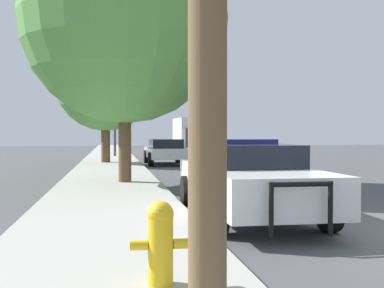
# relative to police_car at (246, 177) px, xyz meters

# --- Properties ---
(sidewalk_left) EXTENTS (3.00, 110.00, 0.13)m
(sidewalk_left) POSITION_rel_police_car_xyz_m (-2.60, -2.00, -0.68)
(sidewalk_left) COLOR #A3A099
(sidewalk_left) RESTS_ON ground_plane
(police_car) EXTENTS (2.10, 5.28, 1.47)m
(police_car) POSITION_rel_police_car_xyz_m (0.00, 0.00, 0.00)
(police_car) COLOR white
(police_car) RESTS_ON ground_plane
(fire_hydrant) EXTENTS (0.59, 0.26, 0.81)m
(fire_hydrant) POSITION_rel_police_car_xyz_m (-2.09, -4.30, -0.19)
(fire_hydrant) COLOR gold
(fire_hydrant) RESTS_ON sidewalk_left
(traffic_light) EXTENTS (3.84, 0.35, 5.02)m
(traffic_light) POSITION_rel_police_car_xyz_m (-0.79, 22.40, 2.95)
(traffic_light) COLOR #424247
(traffic_light) RESTS_ON sidewalk_left
(car_background_oncoming) EXTENTS (2.04, 4.65, 1.36)m
(car_background_oncoming) POSITION_rel_police_car_xyz_m (5.15, 26.91, -0.02)
(car_background_oncoming) COLOR black
(car_background_oncoming) RESTS_ON ground_plane
(car_background_midblock) EXTENTS (1.99, 4.46, 1.29)m
(car_background_midblock) POSITION_rel_police_car_xyz_m (0.17, 15.48, -0.04)
(car_background_midblock) COLOR silver
(car_background_midblock) RESTS_ON ground_plane
(car_background_distant) EXTENTS (1.98, 4.26, 1.21)m
(car_background_distant) POSITION_rel_police_car_xyz_m (3.99, 35.12, -0.08)
(car_background_distant) COLOR silver
(car_background_distant) RESTS_ON ground_plane
(box_truck) EXTENTS (2.64, 6.89, 2.91)m
(box_truck) POSITION_rel_police_car_xyz_m (4.28, 32.17, 0.82)
(box_truck) COLOR #474C51
(box_truck) RESTS_ON ground_plane
(tree_sidewalk_mid) EXTENTS (5.09, 5.09, 6.67)m
(tree_sidewalk_mid) POSITION_rel_police_car_xyz_m (-2.83, 15.71, 3.50)
(tree_sidewalk_mid) COLOR brown
(tree_sidewalk_mid) RESTS_ON sidewalk_left
(tree_sidewalk_near) EXTENTS (6.18, 6.18, 7.94)m
(tree_sidewalk_near) POSITION_rel_police_car_xyz_m (-2.15, 5.68, 4.22)
(tree_sidewalk_near) COLOR brown
(tree_sidewalk_near) RESTS_ON sidewalk_left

